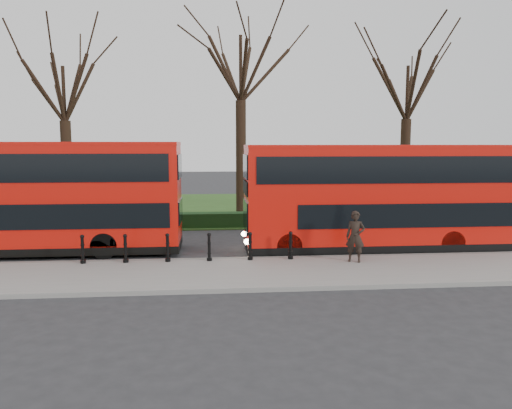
{
  "coord_description": "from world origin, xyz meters",
  "views": [
    {
      "loc": [
        0.22,
        -19.51,
        4.47
      ],
      "look_at": [
        2.03,
        0.5,
        2.0
      ],
      "focal_mm": 35.0,
      "sensor_mm": 36.0,
      "label": 1
    }
  ],
  "objects": [
    {
      "name": "tree_mid",
      "position": [
        2.0,
        10.0,
        9.2
      ],
      "size": [
        8.09,
        8.09,
        12.64
      ],
      "color": "black",
      "rests_on": "ground"
    },
    {
      "name": "bus_lead",
      "position": [
        -6.73,
        1.1,
        2.28
      ],
      "size": [
        11.35,
        2.61,
        4.52
      ],
      "color": "red",
      "rests_on": "ground"
    },
    {
      "name": "pavement",
      "position": [
        0.0,
        -3.0,
        0.07
      ],
      "size": [
        60.0,
        4.0,
        0.15
      ],
      "primitive_type": "cube",
      "color": "gray",
      "rests_on": "ground"
    },
    {
      "name": "pedestrian",
      "position": [
        5.45,
        -2.0,
        1.09
      ],
      "size": [
        0.8,
        0.67,
        1.88
      ],
      "primitive_type": "imported",
      "rotation": [
        0.0,
        0.0,
        -0.38
      ],
      "color": "black",
      "rests_on": "pavement"
    },
    {
      "name": "yellow_line_outer",
      "position": [
        0.0,
        -0.7,
        0.01
      ],
      "size": [
        60.0,
        0.1,
        0.01
      ],
      "primitive_type": "cube",
      "color": "yellow",
      "rests_on": "ground"
    },
    {
      "name": "bollard_row",
      "position": [
        -0.63,
        -1.35,
        0.65
      ],
      "size": [
        7.75,
        0.15,
        1.0
      ],
      "color": "black",
      "rests_on": "pavement"
    },
    {
      "name": "kerb",
      "position": [
        0.0,
        -1.0,
        0.07
      ],
      "size": [
        60.0,
        0.25,
        0.16
      ],
      "primitive_type": "cube",
      "color": "slate",
      "rests_on": "ground"
    },
    {
      "name": "tree_right",
      "position": [
        12.0,
        10.0,
        7.83
      ],
      "size": [
        6.9,
        6.9,
        10.78
      ],
      "color": "black",
      "rests_on": "ground"
    },
    {
      "name": "grass_verge",
      "position": [
        0.0,
        15.0,
        0.03
      ],
      "size": [
        60.0,
        18.0,
        0.06
      ],
      "primitive_type": "cube",
      "color": "#2A4918",
      "rests_on": "ground"
    },
    {
      "name": "ground",
      "position": [
        0.0,
        0.0,
        0.0
      ],
      "size": [
        120.0,
        120.0,
        0.0
      ],
      "primitive_type": "plane",
      "color": "#28282B",
      "rests_on": "ground"
    },
    {
      "name": "hedge",
      "position": [
        0.0,
        6.8,
        0.4
      ],
      "size": [
        60.0,
        0.9,
        0.8
      ],
      "primitive_type": "cube",
      "color": "black",
      "rests_on": "ground"
    },
    {
      "name": "yellow_line_inner",
      "position": [
        0.0,
        -0.5,
        0.01
      ],
      "size": [
        60.0,
        0.1,
        0.01
      ],
      "primitive_type": "cube",
      "color": "yellow",
      "rests_on": "ground"
    },
    {
      "name": "tree_left",
      "position": [
        -8.0,
        10.0,
        7.59
      ],
      "size": [
        6.68,
        6.68,
        10.44
      ],
      "color": "black",
      "rests_on": "ground"
    },
    {
      "name": "bus_rear",
      "position": [
        7.12,
        0.45,
        2.22
      ],
      "size": [
        11.06,
        2.54,
        4.4
      ],
      "color": "red",
      "rests_on": "ground"
    }
  ]
}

